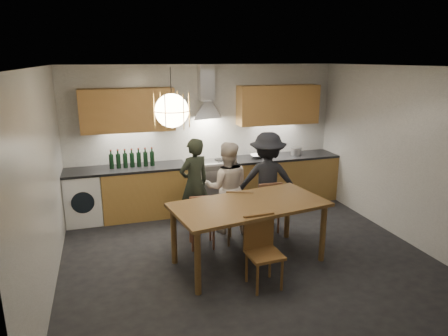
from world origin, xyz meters
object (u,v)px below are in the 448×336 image
object	(u,v)px
dining_table	(249,210)
person_left	(194,183)
mixing_bowl	(257,156)
wine_bottles	(132,158)
chair_back_left	(202,218)
person_right	(267,180)
stock_pot	(296,152)
person_mid	(227,187)
chair_front	(262,246)

from	to	relation	value
dining_table	person_left	world-z (taller)	person_left
mixing_bowl	wine_bottles	world-z (taller)	wine_bottles
chair_back_left	person_right	size ratio (longest dim) A/B	0.53
chair_back_left	wine_bottles	distance (m)	1.85
dining_table	stock_pot	size ratio (longest dim) A/B	10.81
dining_table	person_mid	world-z (taller)	person_mid
dining_table	chair_front	bearing A→B (deg)	-103.42
dining_table	person_right	xyz separation A→B (m)	(0.72, 1.09, 0.03)
stock_pot	wine_bottles	size ratio (longest dim) A/B	0.26
dining_table	chair_front	size ratio (longest dim) A/B	2.46
stock_pot	person_right	bearing A→B (deg)	-135.29
chair_front	mixing_bowl	size ratio (longest dim) A/B	3.26
person_mid	wine_bottles	xyz separation A→B (m)	(-1.37, 1.05, 0.33)
person_right	stock_pot	distance (m)	1.45
chair_back_left	person_right	world-z (taller)	person_right
dining_table	wine_bottles	size ratio (longest dim) A/B	2.84
mixing_bowl	wine_bottles	size ratio (longest dim) A/B	0.35
stock_pot	wine_bottles	bearing A→B (deg)	179.49
person_left	person_mid	bearing A→B (deg)	125.39
mixing_bowl	wine_bottles	bearing A→B (deg)	179.29
person_left	wine_bottles	size ratio (longest dim) A/B	1.96
person_right	chair_back_left	bearing A→B (deg)	39.83
person_left	chair_back_left	bearing A→B (deg)	63.71
chair_back_left	person_mid	bearing A→B (deg)	-130.61
dining_table	stock_pot	world-z (taller)	stock_pot
chair_back_left	wine_bottles	xyz separation A→B (m)	(-0.84, 1.55, 0.58)
person_mid	wine_bottles	world-z (taller)	person_mid
wine_bottles	person_right	bearing A→B (deg)	-26.83
chair_back_left	person_left	size ratio (longest dim) A/B	0.56
person_mid	mixing_bowl	xyz separation A→B (m)	(0.91, 1.02, 0.20)
dining_table	person_mid	xyz separation A→B (m)	(0.03, 1.08, -0.03)
person_left	stock_pot	bearing A→B (deg)	177.29
chair_front	wine_bottles	xyz separation A→B (m)	(-1.30, 2.68, 0.56)
person_mid	wine_bottles	distance (m)	1.76
mixing_bowl	person_right	bearing A→B (deg)	-102.51
chair_front	mixing_bowl	world-z (taller)	mixing_bowl
mixing_bowl	dining_table	bearing A→B (deg)	-114.18
person_left	person_mid	size ratio (longest dim) A/B	1.02
chair_front	chair_back_left	bearing A→B (deg)	109.39
mixing_bowl	stock_pot	xyz separation A→B (m)	(0.80, 0.00, 0.04)
dining_table	wine_bottles	bearing A→B (deg)	112.94
person_left	mixing_bowl	distance (m)	1.56
chair_front	person_right	size ratio (longest dim) A/B	0.56
person_mid	mixing_bowl	bearing A→B (deg)	-116.71
person_mid	mixing_bowl	world-z (taller)	person_mid
person_right	stock_pot	size ratio (longest dim) A/B	7.89
chair_back_left	mixing_bowl	xyz separation A→B (m)	(1.45, 1.52, 0.45)
person_left	mixing_bowl	world-z (taller)	person_left
person_left	mixing_bowl	bearing A→B (deg)	-173.43
person_mid	person_right	xyz separation A→B (m)	(0.69, 0.01, 0.06)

